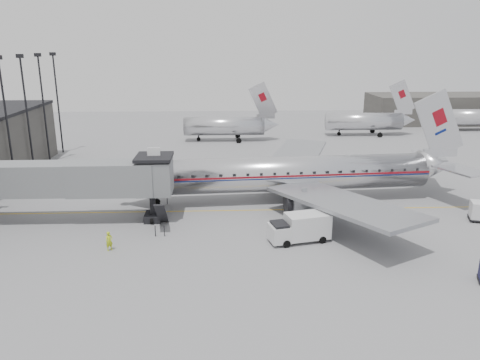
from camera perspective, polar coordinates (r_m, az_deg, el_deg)
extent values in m
plane|color=slate|center=(42.59, 1.42, -6.47)|extent=(160.00, 160.00, 0.00)
cube|color=#3B3935|center=(110.91, 23.25, 8.01)|extent=(30.00, 12.00, 6.00)
cube|color=gold|center=(48.44, 4.49, -3.64)|extent=(60.00, 0.15, 0.01)
cube|color=slate|center=(48.45, -25.80, 0.08)|extent=(12.00, 2.80, 3.00)
cube|color=slate|center=(45.63, -15.37, 0.22)|extent=(8.00, 3.00, 3.10)
cube|color=slate|center=(45.29, -10.32, 0.43)|extent=(3.20, 3.60, 3.20)
cube|color=black|center=(44.82, -10.45, 2.77)|extent=(3.40, 3.80, 0.30)
cube|color=white|center=(44.71, -10.48, 3.39)|extent=(1.20, 0.15, 0.80)
cylinder|color=black|center=(45.82, -10.58, -3.20)|extent=(0.56, 0.56, 2.80)
cube|color=black|center=(46.18, -10.51, -4.43)|extent=(1.60, 2.20, 0.70)
cylinder|color=black|center=(45.27, -10.67, -4.94)|extent=(0.30, 0.60, 0.60)
cylinder|color=black|center=(47.12, -10.35, -4.06)|extent=(0.30, 0.60, 0.60)
cube|color=black|center=(43.50, -9.55, -4.08)|extent=(0.90, 3.20, 2.90)
cylinder|color=black|center=(61.12, -26.52, 6.15)|extent=(0.24, 0.24, 15.00)
cylinder|color=black|center=(66.59, -24.49, 7.10)|extent=(0.24, 0.24, 15.00)
cube|color=black|center=(66.00, -25.27, 13.52)|extent=(0.90, 0.25, 0.50)
cylinder|color=black|center=(72.14, -22.78, 7.89)|extent=(0.24, 0.24, 15.00)
cube|color=black|center=(71.59, -23.45, 13.82)|extent=(0.90, 0.25, 0.50)
cylinder|color=black|center=(77.76, -21.30, 8.57)|extent=(0.24, 0.24, 15.00)
cube|color=black|center=(77.25, -21.88, 14.08)|extent=(0.90, 0.25, 0.50)
cylinder|color=silver|center=(82.36, -1.97, 6.59)|extent=(14.00, 3.20, 3.20)
cube|color=silver|center=(82.08, 2.82, 9.65)|extent=(5.17, 0.26, 6.52)
cylinder|color=black|center=(82.82, -5.08, 5.11)|extent=(0.24, 0.24, 1.00)
cylinder|color=silver|center=(90.36, 14.85, 6.92)|extent=(14.00, 3.20, 3.20)
cube|color=silver|center=(92.05, 19.15, 9.50)|extent=(5.17, 0.26, 6.52)
cylinder|color=black|center=(89.48, 11.99, 5.66)|extent=(0.24, 0.24, 1.00)
cylinder|color=silver|center=(103.56, 27.07, 6.83)|extent=(14.00, 3.20, 3.20)
cylinder|color=black|center=(101.74, 24.70, 5.78)|extent=(0.24, 0.24, 1.00)
cylinder|color=silver|center=(50.56, 5.87, 0.76)|extent=(30.33, 5.87, 3.72)
cone|color=silver|center=(49.74, -13.12, 0.16)|extent=(3.27, 3.92, 3.72)
cone|color=silver|center=(56.51, 22.85, 1.63)|extent=(4.26, 3.81, 3.53)
cube|color=maroon|center=(50.49, 5.88, 1.04)|extent=(30.33, 5.92, 0.18)
cube|color=#091755|center=(50.55, 5.87, 0.79)|extent=(30.33, 5.92, 0.10)
cube|color=silver|center=(55.47, 23.10, 6.25)|extent=(6.17, 0.74, 7.72)
cube|color=gray|center=(59.83, 6.84, 2.88)|extent=(10.66, 16.99, 1.19)
cube|color=gray|center=(43.13, 12.35, -2.71)|extent=(12.45, 16.78, 1.19)
cylinder|color=gray|center=(55.99, 5.19, 0.67)|extent=(3.56, 2.35, 2.11)
cylinder|color=gray|center=(46.28, 7.80, -2.80)|extent=(3.56, 2.35, 2.11)
cylinder|color=black|center=(50.20, -10.10, -2.34)|extent=(0.20, 0.20, 1.31)
cylinder|color=black|center=(54.09, 7.29, -0.79)|extent=(0.26, 0.26, 1.41)
cylinder|color=black|center=(54.16, 7.28, -1.05)|extent=(1.03, 0.42, 1.00)
cylinder|color=black|center=(49.29, 8.72, -2.57)|extent=(0.26, 0.26, 1.41)
cylinder|color=black|center=(49.37, 8.71, -2.84)|extent=(1.03, 0.42, 1.00)
cube|color=silver|center=(40.95, 8.22, -5.52)|extent=(4.05, 2.82, 2.15)
cube|color=silver|center=(40.19, 4.83, -6.46)|extent=(2.03, 2.26, 1.43)
cube|color=black|center=(39.96, 4.85, -5.65)|extent=(1.59, 1.97, 0.61)
cylinder|color=black|center=(39.76, 5.69, -7.76)|extent=(0.70, 0.40, 0.65)
cylinder|color=black|center=(41.33, 4.77, -6.76)|extent=(0.70, 0.40, 0.65)
cylinder|color=black|center=(40.98, 9.99, -7.17)|extent=(0.70, 0.40, 0.65)
cylinder|color=black|center=(42.51, 8.93, -6.24)|extent=(0.70, 0.40, 0.65)
cylinder|color=black|center=(39.01, 27.23, -10.41)|extent=(0.30, 0.20, 0.27)
cylinder|color=black|center=(50.17, 26.53, -4.47)|extent=(0.37, 0.24, 0.34)
cylinder|color=black|center=(51.43, 26.28, -3.95)|extent=(0.37, 0.24, 0.34)
imported|color=#AFC817|center=(40.33, -15.65, -7.19)|extent=(0.72, 0.67, 1.64)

